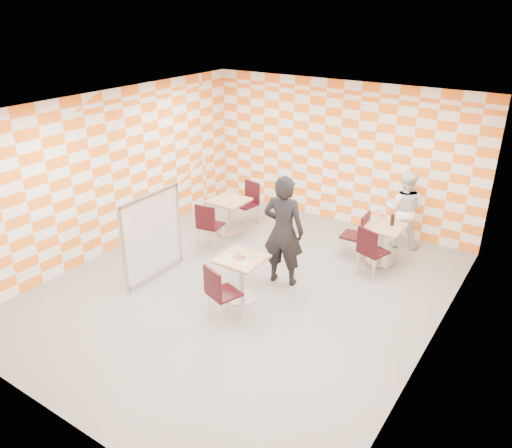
% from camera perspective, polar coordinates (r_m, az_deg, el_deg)
% --- Properties ---
extents(room_shell, '(7.00, 7.00, 7.00)m').
position_cam_1_polar(room_shell, '(8.19, 0.75, 3.22)').
color(room_shell, gray).
rests_on(room_shell, ground).
extents(main_table, '(0.70, 0.70, 0.75)m').
position_cam_1_polar(main_table, '(7.95, -1.67, -5.38)').
color(main_table, tan).
rests_on(main_table, ground).
extents(second_table, '(0.70, 0.70, 0.75)m').
position_cam_1_polar(second_table, '(9.31, 14.22, -1.52)').
color(second_table, tan).
rests_on(second_table, ground).
extents(empty_table, '(0.70, 0.70, 0.75)m').
position_cam_1_polar(empty_table, '(10.18, -3.04, 1.51)').
color(empty_table, tan).
rests_on(empty_table, ground).
extents(chair_main_front, '(0.53, 0.54, 0.92)m').
position_cam_1_polar(chair_main_front, '(7.41, -4.27, -7.54)').
color(chair_main_front, black).
rests_on(chair_main_front, ground).
extents(chair_second_front, '(0.54, 0.54, 0.92)m').
position_cam_1_polar(chair_second_front, '(8.79, 12.94, -2.72)').
color(chair_second_front, black).
rests_on(chair_second_front, ground).
extents(chair_second_side, '(0.46, 0.45, 0.92)m').
position_cam_1_polar(chair_second_side, '(9.34, 11.66, -0.92)').
color(chair_second_side, black).
rests_on(chair_second_side, ground).
extents(chair_empty_near, '(0.48, 0.49, 0.92)m').
position_cam_1_polar(chair_empty_near, '(9.58, -5.48, 0.15)').
color(chair_empty_near, black).
rests_on(chair_empty_near, ground).
extents(chair_empty_far, '(0.50, 0.50, 0.92)m').
position_cam_1_polar(chair_empty_far, '(10.66, -0.84, 2.83)').
color(chair_empty_far, black).
rests_on(chair_empty_far, ground).
extents(partition, '(0.08, 1.38, 1.55)m').
position_cam_1_polar(partition, '(8.62, -11.75, -1.34)').
color(partition, white).
rests_on(partition, ground).
extents(man_dark, '(0.77, 0.58, 1.91)m').
position_cam_1_polar(man_dark, '(8.23, 3.16, -0.79)').
color(man_dark, black).
rests_on(man_dark, ground).
extents(man_white, '(0.84, 0.71, 1.54)m').
position_cam_1_polar(man_white, '(9.97, 16.54, 1.62)').
color(man_white, white).
rests_on(man_white, ground).
extents(pizza_on_foil, '(0.40, 0.40, 0.04)m').
position_cam_1_polar(pizza_on_foil, '(7.81, -1.76, -3.78)').
color(pizza_on_foil, silver).
rests_on(pizza_on_foil, main_table).
extents(sport_bottle, '(0.06, 0.06, 0.20)m').
position_cam_1_polar(sport_bottle, '(9.34, 13.69, 0.87)').
color(sport_bottle, white).
rests_on(sport_bottle, second_table).
extents(soda_bottle, '(0.07, 0.07, 0.23)m').
position_cam_1_polar(soda_bottle, '(9.22, 15.33, 0.46)').
color(soda_bottle, black).
rests_on(soda_bottle, second_table).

